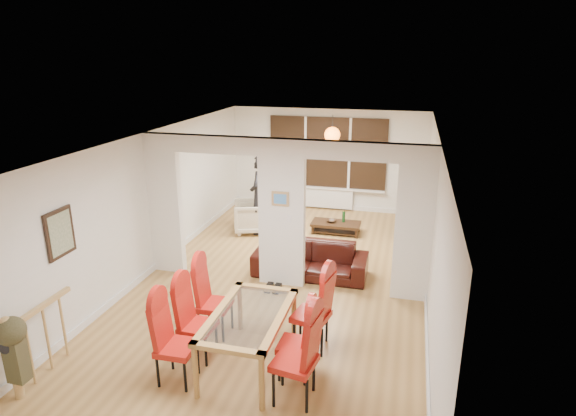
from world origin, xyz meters
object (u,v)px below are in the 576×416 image
at_px(sofa, 310,260).
at_px(bowl, 331,221).
at_px(dining_chair_ra, 294,356).
at_px(television, 399,219).
at_px(dining_chair_rb, 295,340).
at_px(dining_chair_lb, 198,321).
at_px(dining_table, 249,339).
at_px(dining_chair_rc, 311,310).
at_px(dining_chair_la, 176,342).
at_px(coffee_table, 336,228).
at_px(bottle, 344,216).
at_px(dining_chair_lc, 215,300).
at_px(armchair, 251,216).
at_px(person, 260,195).

relative_size(sofa, bowl, 9.58).
height_order(dining_chair_ra, television, dining_chair_ra).
bearing_deg(sofa, dining_chair_rb, -82.23).
bearing_deg(dining_chair_rb, dining_chair_lb, 179.72).
bearing_deg(dining_table, dining_chair_rc, 40.86).
height_order(dining_chair_lb, sofa, dining_chair_lb).
relative_size(dining_chair_la, coffee_table, 1.01).
height_order(dining_chair_lb, dining_chair_rc, dining_chair_rc).
xyz_separation_m(dining_chair_la, bowl, (0.97, 5.65, -0.28)).
xyz_separation_m(dining_chair_lb, bottle, (1.20, 5.21, -0.16)).
bearing_deg(dining_chair_rc, dining_chair_lc, -167.47).
distance_m(dining_chair_lb, dining_chair_ra, 1.52).
relative_size(dining_table, dining_chair_lc, 1.46).
distance_m(dining_chair_lc, bowl, 4.65).
distance_m(sofa, bowl, 2.27).
bearing_deg(dining_chair_lc, sofa, 66.08).
xyz_separation_m(armchair, coffee_table, (1.90, 0.38, -0.23)).
distance_m(dining_chair_rc, bottle, 4.62).
relative_size(dining_chair_rc, person, 0.65).
bearing_deg(television, coffee_table, 115.24).
xyz_separation_m(person, television, (3.08, 0.82, -0.59)).
bearing_deg(person, dining_chair_lb, 8.42).
height_order(dining_table, sofa, dining_table).
xyz_separation_m(armchair, bottle, (2.06, 0.46, 0.03)).
height_order(dining_chair_la, television, dining_chair_la).
relative_size(dining_table, television, 1.54).
bearing_deg(person, armchair, -92.73).
bearing_deg(coffee_table, dining_chair_ra, -85.93).
bearing_deg(dining_chair_rb, dining_chair_la, -159.19).
height_order(dining_table, television, dining_table).
relative_size(dining_table, coffee_table, 1.48).
distance_m(dining_chair_lb, armchair, 4.83).
height_order(dining_chair_lb, dining_chair_rb, dining_chair_lb).
distance_m(armchair, coffee_table, 1.95).
bearing_deg(dining_chair_ra, television, 89.67).
distance_m(dining_chair_lc, person, 4.23).
bearing_deg(television, dining_chair_lc, 162.31).
distance_m(coffee_table, bottle, 0.32).
bearing_deg(coffee_table, television, 16.87).
relative_size(dining_chair_la, television, 1.05).
height_order(dining_chair_ra, bottle, dining_chair_ra).
bearing_deg(dining_chair_lb, person, 100.71).
bearing_deg(dining_table, bottle, 84.72).
bearing_deg(dining_chair_rc, person, 128.09).
distance_m(dining_chair_lc, television, 5.55).
bearing_deg(dining_table, person, 106.07).
xyz_separation_m(dining_chair_lb, dining_chair_lc, (0.00, 0.57, 0.01)).
distance_m(dining_chair_lb, bottle, 5.35).
height_order(dining_chair_ra, coffee_table, dining_chair_ra).
relative_size(dining_chair_la, dining_chair_rc, 0.96).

